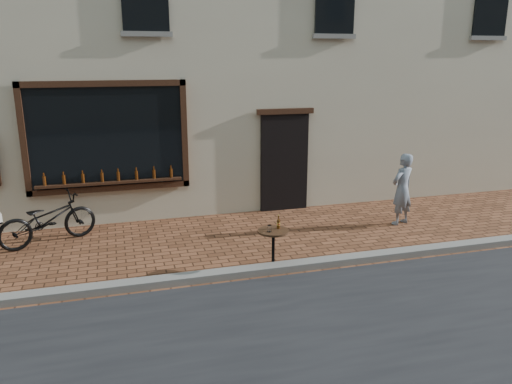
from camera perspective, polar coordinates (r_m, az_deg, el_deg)
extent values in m
plane|color=#542E1B|center=(7.98, -1.73, -10.15)|extent=(90.00, 90.00, 0.00)
cube|color=slate|center=(8.13, -2.09, -9.18)|extent=(90.00, 0.25, 0.12)
cube|color=black|center=(10.57, -16.65, 6.04)|extent=(3.00, 0.06, 2.00)
cube|color=black|center=(10.44, -17.10, 11.77)|extent=(3.24, 0.10, 0.12)
cube|color=black|center=(10.76, -16.23, 0.44)|extent=(3.24, 0.10, 0.12)
cube|color=black|center=(10.68, -25.06, 5.34)|extent=(0.12, 0.10, 2.24)
cube|color=black|center=(10.64, -8.19, 6.58)|extent=(0.12, 0.10, 2.24)
cube|color=black|center=(10.68, -16.28, 1.05)|extent=(2.90, 0.16, 0.05)
cube|color=black|center=(11.32, 3.24, 3.36)|extent=(1.10, 0.10, 2.20)
cube|color=black|center=(11.11, 3.39, 9.19)|extent=(1.30, 0.10, 0.12)
cylinder|color=#3D1C07|center=(10.74, -23.00, 1.19)|extent=(0.06, 0.06, 0.19)
cylinder|color=#3D1C07|center=(10.70, -21.10, 1.33)|extent=(0.06, 0.06, 0.19)
cylinder|color=#3D1C07|center=(10.67, -19.20, 1.47)|extent=(0.06, 0.06, 0.19)
cylinder|color=#3D1C07|center=(10.65, -17.29, 1.61)|extent=(0.06, 0.06, 0.19)
cylinder|color=#3D1C07|center=(10.65, -15.37, 1.75)|extent=(0.06, 0.06, 0.19)
cylinder|color=#3D1C07|center=(10.65, -13.45, 1.89)|extent=(0.06, 0.06, 0.19)
cylinder|color=#3D1C07|center=(10.67, -11.54, 2.02)|extent=(0.06, 0.06, 0.19)
cylinder|color=#3D1C07|center=(10.70, -9.64, 2.15)|extent=(0.06, 0.06, 0.19)
cube|color=black|center=(11.55, 9.05, 20.90)|extent=(0.90, 0.06, 1.40)
cube|color=black|center=(13.69, 25.32, 18.78)|extent=(0.90, 0.06, 1.40)
imported|color=black|center=(10.13, -22.71, -2.91)|extent=(1.90, 1.31, 0.95)
cylinder|color=black|center=(8.45, 1.95, -8.58)|extent=(0.38, 0.38, 0.03)
cylinder|color=black|center=(8.32, 1.97, -6.57)|extent=(0.05, 0.05, 0.61)
cylinder|color=black|center=(8.21, 1.99, -4.49)|extent=(0.52, 0.52, 0.03)
cylinder|color=gold|center=(8.25, 2.58, -3.65)|extent=(0.06, 0.06, 0.05)
cylinder|color=white|center=(8.10, 1.55, -4.19)|extent=(0.07, 0.07, 0.11)
imported|color=slate|center=(10.81, 16.37, 0.31)|extent=(0.64, 0.53, 1.51)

